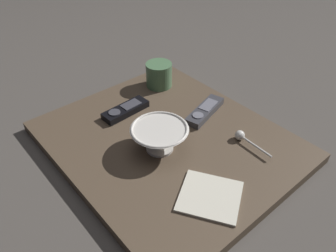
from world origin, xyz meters
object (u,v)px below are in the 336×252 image
at_px(teaspoon, 242,137).
at_px(tv_remote_near, 126,110).
at_px(tv_remote_far, 205,111).
at_px(folded_napkin, 210,196).
at_px(cereal_bowl, 160,137).
at_px(coffee_mug, 159,75).

bearing_deg(teaspoon, tv_remote_near, 27.88).
relative_size(tv_remote_far, folded_napkin, 0.93).
xyz_separation_m(cereal_bowl, coffee_mug, (0.26, -0.21, 0.00)).
xyz_separation_m(cereal_bowl, tv_remote_far, (0.03, -0.21, -0.03)).
xyz_separation_m(coffee_mug, folded_napkin, (-0.47, 0.23, -0.04)).
height_order(cereal_bowl, tv_remote_far, cereal_bowl).
xyz_separation_m(tv_remote_near, folded_napkin, (-0.41, 0.04, -0.01)).
relative_size(cereal_bowl, tv_remote_far, 0.90).
distance_m(cereal_bowl, coffee_mug, 0.33).
bearing_deg(cereal_bowl, folded_napkin, 174.94).
bearing_deg(coffee_mug, folded_napkin, 153.90).
distance_m(cereal_bowl, teaspoon, 0.23).
height_order(coffee_mug, folded_napkin, coffee_mug).
bearing_deg(tv_remote_far, folded_napkin, 136.60).
bearing_deg(tv_remote_near, tv_remote_far, -131.72).
relative_size(cereal_bowl, folded_napkin, 0.83).
distance_m(teaspoon, tv_remote_near, 0.37).
bearing_deg(folded_napkin, coffee_mug, -26.10).
distance_m(tv_remote_near, folded_napkin, 0.41).
height_order(cereal_bowl, folded_napkin, cereal_bowl).
distance_m(teaspoon, tv_remote_far, 0.16).
height_order(coffee_mug, teaspoon, coffee_mug).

